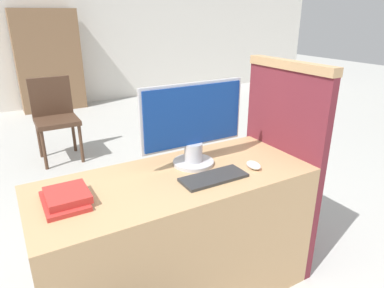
{
  "coord_description": "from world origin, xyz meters",
  "views": [
    {
      "loc": [
        -0.72,
        -1.11,
        1.56
      ],
      "look_at": [
        0.08,
        0.28,
        0.95
      ],
      "focal_mm": 32.0,
      "sensor_mm": 36.0,
      "label": 1
    }
  ],
  "objects_px": {
    "monitor": "(193,125)",
    "far_chair": "(55,114)",
    "keyboard": "(214,178)",
    "book_stack": "(66,198)",
    "mouse": "(254,165)"
  },
  "relations": [
    {
      "from": "mouse",
      "to": "keyboard",
      "type": "bearing_deg",
      "value": 179.54
    },
    {
      "from": "keyboard",
      "to": "monitor",
      "type": "bearing_deg",
      "value": 89.52
    },
    {
      "from": "mouse",
      "to": "monitor",
      "type": "bearing_deg",
      "value": 140.09
    },
    {
      "from": "monitor",
      "to": "book_stack",
      "type": "relative_size",
      "value": 2.32
    },
    {
      "from": "keyboard",
      "to": "book_stack",
      "type": "relative_size",
      "value": 1.32
    },
    {
      "from": "mouse",
      "to": "book_stack",
      "type": "relative_size",
      "value": 0.37
    },
    {
      "from": "book_stack",
      "to": "far_chair",
      "type": "bearing_deg",
      "value": 82.66
    },
    {
      "from": "mouse",
      "to": "far_chair",
      "type": "bearing_deg",
      "value": 103.74
    },
    {
      "from": "keyboard",
      "to": "far_chair",
      "type": "height_order",
      "value": "far_chair"
    },
    {
      "from": "mouse",
      "to": "far_chair",
      "type": "xyz_separation_m",
      "value": [
        -0.64,
        2.61,
        -0.27
      ]
    },
    {
      "from": "monitor",
      "to": "mouse",
      "type": "relative_size",
      "value": 6.23
    },
    {
      "from": "monitor",
      "to": "keyboard",
      "type": "relative_size",
      "value": 1.75
    },
    {
      "from": "monitor",
      "to": "far_chair",
      "type": "xyz_separation_m",
      "value": [
        -0.38,
        2.4,
        -0.48
      ]
    },
    {
      "from": "monitor",
      "to": "far_chair",
      "type": "relative_size",
      "value": 0.67
    },
    {
      "from": "monitor",
      "to": "mouse",
      "type": "bearing_deg",
      "value": -39.91
    }
  ]
}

